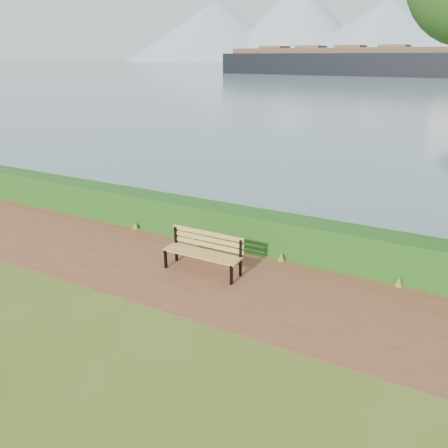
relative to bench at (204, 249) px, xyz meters
The scene contains 5 objects.
ground 0.87m from the bench, 98.23° to the right, with size 140.00×140.00×0.00m, color #465919.
path 0.67m from the bench, 105.08° to the right, with size 40.00×3.40×0.01m, color brown.
hedge 1.96m from the bench, 92.74° to the left, with size 32.00×0.85×1.00m, color #184914.
bench is the anchor object (origin of this frame).
cargo_ship 123.02m from the bench, 98.90° to the left, with size 80.98×17.70×24.39m.
Camera 1 is at (5.10, -7.76, 5.01)m, focal length 35.00 mm.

